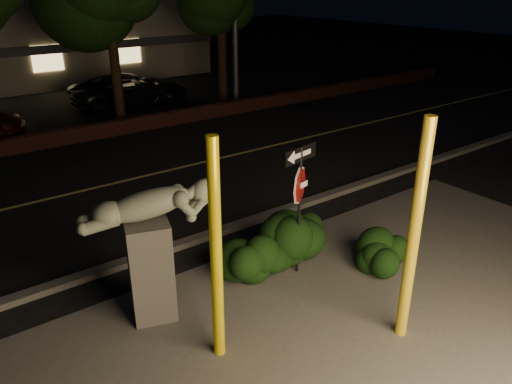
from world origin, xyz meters
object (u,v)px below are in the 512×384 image
Objects in this scene: sculpture at (150,239)px; parked_car_dark at (131,90)px; signpost at (300,186)px; yellow_pole_left at (216,255)px; yellow_pole_right at (414,235)px.

parked_car_dark is (5.67, 13.86, -0.72)m from sculpture.
parked_car_dark is (2.98, 14.26, -1.07)m from signpost.
parked_car_dark is (5.35, 15.26, -0.98)m from yellow_pole_left.
signpost is at bearing 170.25° from parked_car_dark.
yellow_pole_right is at bearing -27.73° from yellow_pole_left.
sculpture reaches higher than parked_car_dark.
parked_car_dark is (2.85, 16.57, -1.05)m from yellow_pole_right.
yellow_pole_right reaches higher than yellow_pole_left.
yellow_pole_left is 2.82m from yellow_pole_right.
yellow_pole_left is at bearing 162.72° from parked_car_dark.
parked_car_dark is at bearing 70.67° from yellow_pole_left.
yellow_pole_left is 1.35× the size of signpost.
signpost reaches higher than parked_car_dark.
yellow_pole_left is 0.96× the size of yellow_pole_right.
yellow_pole_left is at bearing -59.39° from sculpture.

